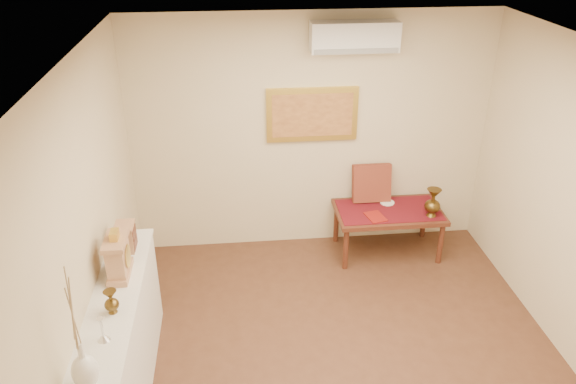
{
  "coord_description": "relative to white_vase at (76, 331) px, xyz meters",
  "views": [
    {
      "loc": [
        -0.87,
        -3.53,
        3.63
      ],
      "look_at": [
        -0.38,
        1.15,
        1.22
      ],
      "focal_mm": 35.0,
      "sensor_mm": 36.0,
      "label": 1
    }
  ],
  "objects": [
    {
      "name": "cushion",
      "position": [
        2.53,
        3.01,
        -0.64
      ],
      "size": [
        0.44,
        0.19,
        0.45
      ],
      "primitive_type": "cube",
      "rotation": [
        -0.21,
        0.0,
        0.0
      ],
      "color": "#5A1219",
      "rests_on": "table_cloth"
    },
    {
      "name": "brass_urn_small",
      "position": [
        0.03,
        0.71,
        -0.32
      ],
      "size": [
        0.11,
        0.11,
        0.24
      ],
      "primitive_type": null,
      "color": "brown",
      "rests_on": "display_ledge"
    },
    {
      "name": "mantel_clock",
      "position": [
        0.01,
        1.18,
        -0.26
      ],
      "size": [
        0.17,
        0.36,
        0.41
      ],
      "color": "tan",
      "rests_on": "display_ledge"
    },
    {
      "name": "wall_left",
      "position": [
        -0.17,
        0.88,
        -0.07
      ],
      "size": [
        0.02,
        4.5,
        2.7
      ],
      "primitive_type": "cube",
      "color": "beige",
      "rests_on": "ground"
    },
    {
      "name": "menu",
      "position": [
        2.49,
        2.6,
        -0.85
      ],
      "size": [
        0.23,
        0.28,
        0.01
      ],
      "primitive_type": "cube",
      "rotation": [
        0.0,
        0.0,
        0.22
      ],
      "color": "maroon",
      "rests_on": "table_cloth"
    },
    {
      "name": "ceiling",
      "position": [
        1.83,
        0.88,
        1.28
      ],
      "size": [
        4.5,
        4.5,
        0.0
      ],
      "primitive_type": "plane",
      "rotation": [
        3.14,
        0.0,
        0.0
      ],
      "color": "silver",
      "rests_on": "ground"
    },
    {
      "name": "ac_unit",
      "position": [
        2.23,
        2.99,
        1.03
      ],
      "size": [
        0.9,
        0.25,
        0.3
      ],
      "color": "silver",
      "rests_on": "wall_back"
    },
    {
      "name": "brass_urn_tall",
      "position": [
        3.11,
        2.58,
        -0.66
      ],
      "size": [
        0.18,
        0.18,
        0.4
      ],
      "primitive_type": null,
      "color": "brown",
      "rests_on": "table_cloth"
    },
    {
      "name": "painting",
      "position": [
        1.83,
        3.1,
        0.18
      ],
      "size": [
        1.0,
        0.06,
        0.6
      ],
      "color": "gold",
      "rests_on": "wall_back"
    },
    {
      "name": "wooden_chest",
      "position": [
        0.01,
        1.56,
        -0.31
      ],
      "size": [
        0.16,
        0.21,
        0.24
      ],
      "color": "tan",
      "rests_on": "display_ledge"
    },
    {
      "name": "candlestick",
      "position": [
        0.02,
        0.41,
        -0.34
      ],
      "size": [
        0.09,
        0.09,
        0.19
      ],
      "primitive_type": null,
      "color": "silver",
      "rests_on": "display_ledge"
    },
    {
      "name": "low_table",
      "position": [
        2.68,
        2.76,
        -0.93
      ],
      "size": [
        1.2,
        0.7,
        0.55
      ],
      "color": "#552719",
      "rests_on": "floor"
    },
    {
      "name": "table_cloth",
      "position": [
        2.68,
        2.76,
        -0.86
      ],
      "size": [
        1.14,
        0.59,
        0.01
      ],
      "primitive_type": "cube",
      "color": "maroon",
      "rests_on": "low_table"
    },
    {
      "name": "plate",
      "position": [
        2.7,
        2.91,
        -0.85
      ],
      "size": [
        0.17,
        0.17,
        0.01
      ],
      "primitive_type": "cylinder",
      "color": "white",
      "rests_on": "table_cloth"
    },
    {
      "name": "display_ledge",
      "position": [
        0.01,
        0.88,
        -0.92
      ],
      "size": [
        0.37,
        2.02,
        0.98
      ],
      "color": "silver",
      "rests_on": "floor"
    },
    {
      "name": "white_vase",
      "position": [
        0.0,
        0.0,
        0.0
      ],
      "size": [
        0.17,
        0.17,
        0.87
      ],
      "primitive_type": null,
      "color": "white",
      "rests_on": "display_ledge"
    },
    {
      "name": "wall_back",
      "position": [
        1.83,
        3.13,
        -0.07
      ],
      "size": [
        4.0,
        0.02,
        2.7
      ],
      "primitive_type": "cube",
      "color": "beige",
      "rests_on": "ground"
    },
    {
      "name": "floor",
      "position": [
        1.83,
        0.88,
        -1.42
      ],
      "size": [
        4.5,
        4.5,
        0.0
      ],
      "primitive_type": "plane",
      "color": "brown",
      "rests_on": "ground"
    }
  ]
}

